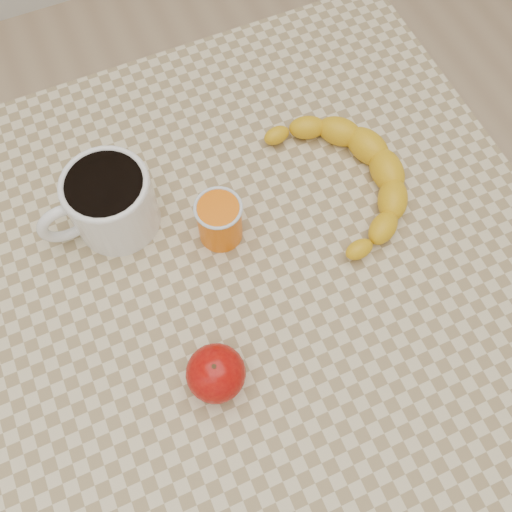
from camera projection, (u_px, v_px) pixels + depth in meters
name	position (u px, v px, depth m)	size (l,w,h in m)	color
ground	(256.00, 384.00, 1.44)	(3.00, 3.00, 0.00)	tan
table	(256.00, 286.00, 0.84)	(0.80, 0.80, 0.75)	beige
coffee_mug	(109.00, 201.00, 0.74)	(0.16, 0.12, 0.10)	white
orange_juice_glass	(220.00, 220.00, 0.74)	(0.06, 0.06, 0.07)	orange
apple	(216.00, 373.00, 0.66)	(0.09, 0.09, 0.07)	#860405
banana	(345.00, 178.00, 0.79)	(0.21, 0.29, 0.05)	yellow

